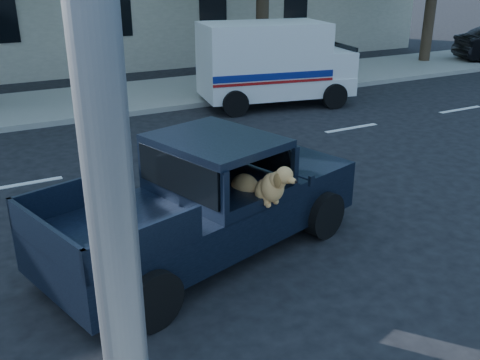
% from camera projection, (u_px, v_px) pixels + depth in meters
% --- Properties ---
extents(ground, '(120.00, 120.00, 0.00)m').
position_uv_depth(ground, '(296.00, 209.00, 9.08)').
color(ground, black).
rests_on(ground, ground).
extents(far_sidewalk, '(60.00, 4.00, 0.15)m').
position_uv_depth(far_sidewalk, '(129.00, 97.00, 16.56)').
color(far_sidewalk, gray).
rests_on(far_sidewalk, ground).
extents(lane_stripes, '(21.60, 0.14, 0.01)m').
position_uv_depth(lane_stripes, '(286.00, 139.00, 12.74)').
color(lane_stripes, silver).
rests_on(lane_stripes, ground).
extents(pickup_truck, '(5.00, 3.06, 1.67)m').
position_uv_depth(pickup_truck, '(202.00, 217.00, 7.49)').
color(pickup_truck, black).
rests_on(pickup_truck, ground).
extents(mail_truck, '(4.64, 2.90, 2.38)m').
position_uv_depth(mail_truck, '(272.00, 70.00, 15.60)').
color(mail_truck, silver).
rests_on(mail_truck, ground).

